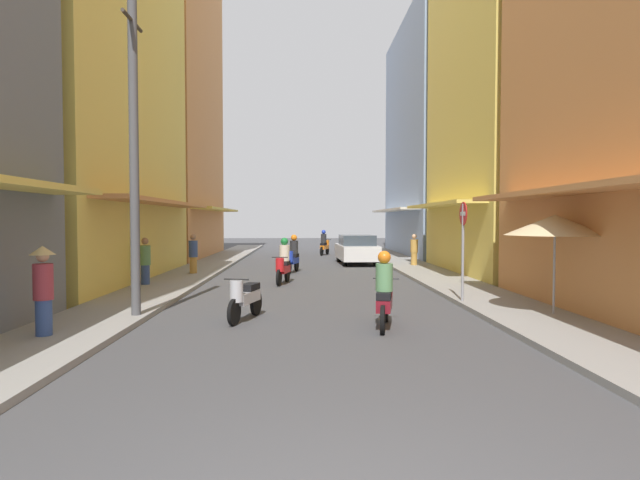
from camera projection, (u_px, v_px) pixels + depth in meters
ground_plane at (311, 279)px, 19.51m from camera, size 87.81×87.81×0.00m
sidewalk_left at (184, 277)px, 19.36m from camera, size 2.08×47.91×0.12m
sidewalk_right at (436, 277)px, 19.65m from camera, size 2.08×47.91×0.12m
building_left_mid at (61, 96)px, 18.23m from camera, size 7.05×11.74×13.06m
building_left_far at (155, 109)px, 29.83m from camera, size 7.05×10.95×17.04m
building_right_mid at (529, 60)px, 20.86m from camera, size 7.05×9.03×17.15m
building_right_far at (449, 140)px, 32.26m from camera, size 7.05×12.24×14.28m
motorbike_blue at (293, 256)px, 21.68m from camera, size 0.65×1.78×1.58m
motorbike_orange at (324, 244)px, 32.48m from camera, size 0.75×1.74×1.58m
motorbike_silver at (245, 298)px, 11.33m from camera, size 0.69×1.76×0.96m
motorbike_red at (283, 263)px, 17.85m from camera, size 0.61×1.79×1.58m
motorbike_maroon at (385, 293)px, 10.54m from camera, size 0.63×1.79×1.58m
parked_car at (357, 249)px, 25.94m from camera, size 1.94×4.17×1.45m
pedestrian_far at (43, 288)px, 9.32m from camera, size 0.44×0.44×1.73m
pedestrian_foreground at (193, 255)px, 20.27m from camera, size 0.34×0.34×1.64m
pedestrian_midway at (145, 263)px, 16.75m from camera, size 0.34×0.34×1.62m
pedestrian_crossing at (414, 251)px, 23.96m from camera, size 0.34×0.34×1.54m
vendor_umbrella at (555, 225)px, 11.45m from camera, size 2.15×2.15×2.30m
utility_pole at (134, 155)px, 11.24m from camera, size 0.20×1.20×7.04m
street_sign_no_entry at (463, 238)px, 13.35m from camera, size 0.07×0.60×2.65m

